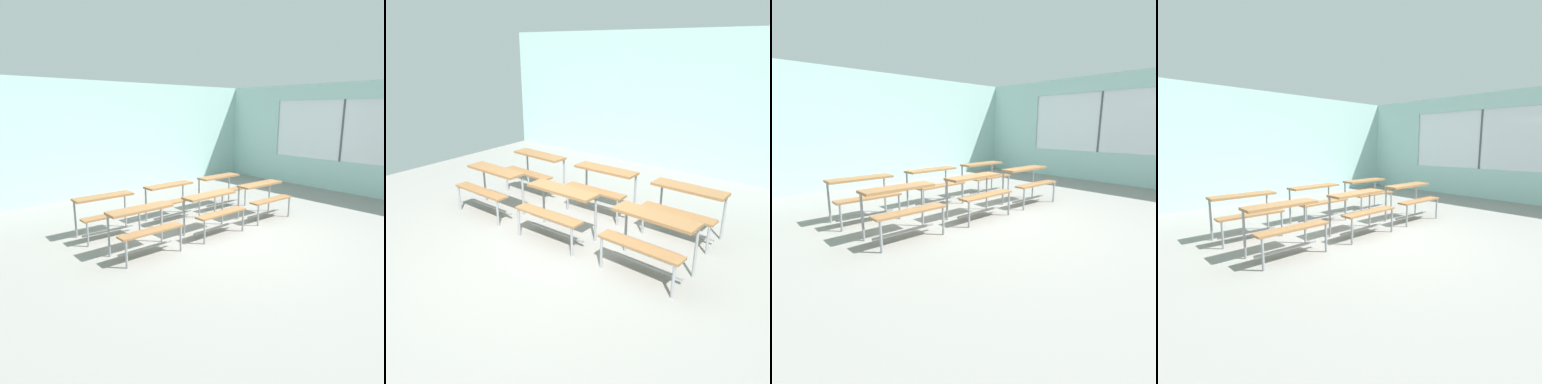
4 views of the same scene
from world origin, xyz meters
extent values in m
cube|color=gray|center=(0.00, 0.00, -0.03)|extent=(10.00, 9.00, 0.05)
cube|color=#A8D1CC|center=(0.00, 4.50, 1.50)|extent=(10.00, 0.12, 3.00)
cube|color=olive|center=(-1.63, 0.46, 0.72)|extent=(1.11, 0.34, 0.04)
cube|color=olive|center=(-1.64, 0.14, 0.44)|extent=(1.10, 0.24, 0.03)
cylinder|color=gray|center=(-2.13, 0.61, 0.36)|extent=(0.04, 0.04, 0.72)
cylinder|color=gray|center=(-1.13, 0.59, 0.36)|extent=(0.04, 0.04, 0.72)
cylinder|color=gray|center=(-2.14, 0.06, 0.22)|extent=(0.04, 0.04, 0.44)
cylinder|color=gray|center=(-1.14, 0.04, 0.22)|extent=(0.04, 0.04, 0.44)
cube|color=gray|center=(-1.64, 0.32, 0.10)|extent=(1.00, 0.05, 0.03)
cube|color=olive|center=(-0.14, 0.42, 0.72)|extent=(1.10, 0.32, 0.04)
cube|color=olive|center=(-0.14, 0.10, 0.44)|extent=(1.10, 0.22, 0.03)
cylinder|color=gray|center=(-0.64, 0.56, 0.36)|extent=(0.04, 0.04, 0.72)
cylinder|color=gray|center=(0.36, 0.56, 0.36)|extent=(0.04, 0.04, 0.72)
cylinder|color=gray|center=(-0.64, 0.01, 0.22)|extent=(0.04, 0.04, 0.44)
cylinder|color=gray|center=(0.36, 0.01, 0.22)|extent=(0.04, 0.04, 0.44)
cube|color=gray|center=(-0.14, 0.28, 0.10)|extent=(1.00, 0.03, 0.03)
cube|color=olive|center=(1.35, 0.41, 0.72)|extent=(1.11, 0.37, 0.04)
cube|color=olive|center=(1.34, 0.09, 0.44)|extent=(1.11, 0.27, 0.03)
cylinder|color=gray|center=(0.86, 0.57, 0.36)|extent=(0.04, 0.04, 0.72)
cylinder|color=gray|center=(1.86, 0.53, 0.36)|extent=(0.04, 0.04, 0.72)
cylinder|color=gray|center=(0.83, 0.02, 0.22)|extent=(0.04, 0.04, 0.44)
cylinder|color=gray|center=(1.83, -0.02, 0.22)|extent=(0.04, 0.04, 0.44)
cube|color=gray|center=(1.34, 0.27, 0.10)|extent=(1.00, 0.07, 0.03)
cube|color=olive|center=(-1.69, 1.60, 0.72)|extent=(1.11, 0.37, 0.04)
cube|color=olive|center=(-1.71, 1.28, 0.44)|extent=(1.11, 0.27, 0.03)
cylinder|color=gray|center=(-2.19, 1.77, 0.36)|extent=(0.04, 0.04, 0.72)
cylinder|color=gray|center=(-1.19, 1.72, 0.36)|extent=(0.04, 0.04, 0.72)
cylinder|color=gray|center=(-2.21, 1.22, 0.22)|extent=(0.04, 0.04, 0.44)
cylinder|color=gray|center=(-1.21, 1.17, 0.22)|extent=(0.04, 0.04, 0.44)
cube|color=gray|center=(-1.70, 1.46, 0.10)|extent=(1.00, 0.08, 0.03)
cube|color=olive|center=(-0.18, 1.61, 0.72)|extent=(1.10, 0.33, 0.04)
cube|color=olive|center=(-0.18, 1.29, 0.44)|extent=(1.10, 0.23, 0.03)
cylinder|color=gray|center=(-0.68, 1.75, 0.36)|extent=(0.04, 0.04, 0.72)
cylinder|color=gray|center=(0.32, 1.76, 0.36)|extent=(0.04, 0.04, 0.72)
cylinder|color=gray|center=(-0.68, 1.20, 0.22)|extent=(0.04, 0.04, 0.44)
cylinder|color=gray|center=(0.32, 1.21, 0.22)|extent=(0.04, 0.04, 0.44)
cube|color=gray|center=(-0.18, 1.47, 0.10)|extent=(1.00, 0.04, 0.03)
cube|color=olive|center=(1.29, 1.60, 0.72)|extent=(1.11, 0.34, 0.04)
cube|color=olive|center=(1.28, 1.28, 0.44)|extent=(1.10, 0.24, 0.03)
cylinder|color=gray|center=(0.79, 1.75, 0.36)|extent=(0.04, 0.04, 0.72)
cylinder|color=gray|center=(1.79, 1.73, 0.36)|extent=(0.04, 0.04, 0.72)
cylinder|color=gray|center=(0.78, 1.20, 0.22)|extent=(0.04, 0.04, 0.44)
cylinder|color=gray|center=(1.78, 1.18, 0.22)|extent=(0.04, 0.04, 0.44)
cube|color=gray|center=(1.29, 1.46, 0.10)|extent=(1.00, 0.05, 0.03)
camera|label=1|loc=(-4.49, -4.12, 2.27)|focal=32.46mm
camera|label=2|loc=(3.23, -3.55, 2.67)|focal=36.05mm
camera|label=3|loc=(-3.80, -3.30, 1.60)|focal=28.00mm
camera|label=4|loc=(-3.80, -3.30, 1.60)|focal=28.00mm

